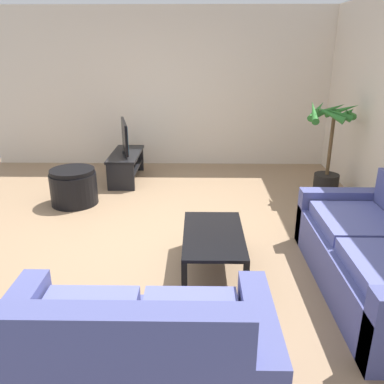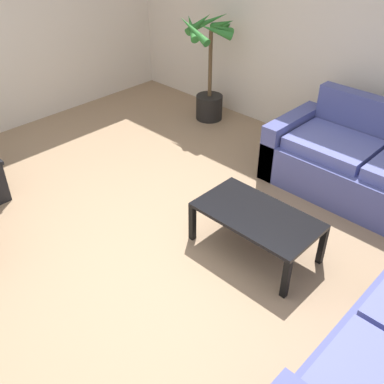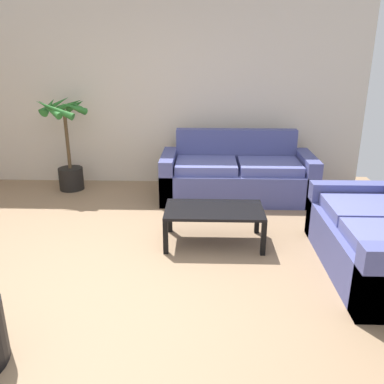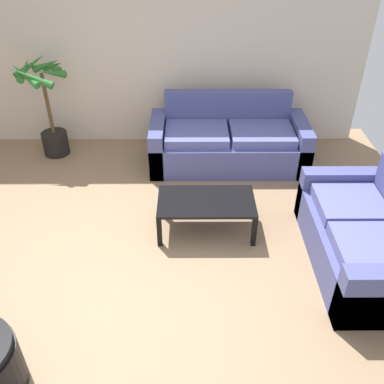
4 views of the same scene
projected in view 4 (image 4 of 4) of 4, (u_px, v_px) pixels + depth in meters
name	position (u px, v px, depth m)	size (l,w,h in m)	color
ground_plane	(129.00, 286.00, 4.03)	(6.60, 6.60, 0.00)	#937556
wall_back	(146.00, 49.00, 5.71)	(6.00, 0.06, 2.70)	beige
couch_main	(228.00, 143.00, 5.73)	(2.07, 0.90, 0.90)	#4C518C
couch_loveseat	(365.00, 239.00, 4.13)	(0.90, 1.67, 0.90)	#4C518C
coffee_table	(206.00, 204.00, 4.53)	(1.03, 0.58, 0.39)	black
potted_palm	(48.00, 111.00, 5.73)	(0.72, 0.76, 1.37)	black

